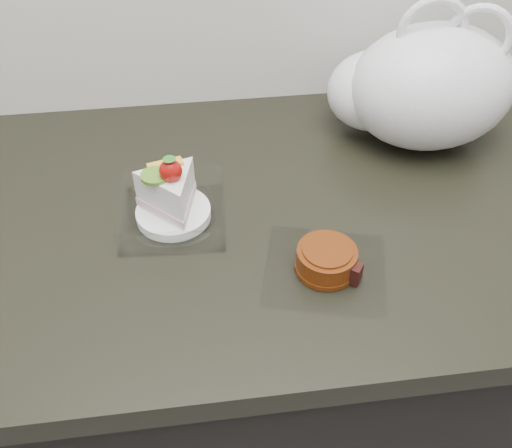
{
  "coord_description": "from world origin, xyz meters",
  "views": [
    {
      "loc": [
        -0.06,
        1.04,
        1.47
      ],
      "look_at": [
        0.01,
        1.61,
        0.94
      ],
      "focal_mm": 40.0,
      "sensor_mm": 36.0,
      "label": 1
    }
  ],
  "objects": [
    {
      "name": "counter",
      "position": [
        0.0,
        1.69,
        0.45
      ],
      "size": [
        2.04,
        0.64,
        0.9
      ],
      "color": "black",
      "rests_on": "ground"
    },
    {
      "name": "mooncake_wrap",
      "position": [
        0.1,
        1.55,
        0.92
      ],
      "size": [
        0.2,
        0.19,
        0.04
      ],
      "rotation": [
        0.0,
        0.0,
        -0.09
      ],
      "color": "white",
      "rests_on": "counter"
    },
    {
      "name": "cake_tray",
      "position": [
        -0.1,
        1.68,
        0.93
      ],
      "size": [
        0.16,
        0.16,
        0.12
      ],
      "rotation": [
        0.0,
        0.0,
        -0.06
      ],
      "color": "white",
      "rests_on": "counter"
    },
    {
      "name": "plastic_bag",
      "position": [
        0.31,
        1.83,
        1.0
      ],
      "size": [
        0.33,
        0.27,
        0.25
      ],
      "rotation": [
        0.0,
        0.0,
        -0.23
      ],
      "color": "white",
      "rests_on": "counter"
    }
  ]
}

